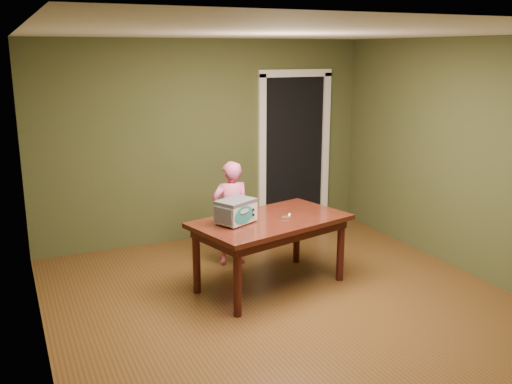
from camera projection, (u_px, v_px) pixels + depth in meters
floor at (294, 310)px, 5.53m from camera, size 5.00×5.00×0.00m
room_shell at (297, 135)px, 5.12m from camera, size 4.52×5.02×2.61m
doorway at (284, 149)px, 8.26m from camera, size 1.10×0.66×2.25m
dining_table at (271, 228)px, 5.94m from camera, size 1.77×1.27×0.75m
toy_oven at (236, 211)px, 5.73m from camera, size 0.46×0.41×0.25m
baking_pan at (286, 218)px, 5.91m from camera, size 0.10×0.10×0.02m
spatula at (289, 216)px, 6.01m from camera, size 0.11×0.17×0.01m
child at (231, 213)px, 6.60m from camera, size 0.47×0.34×1.23m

